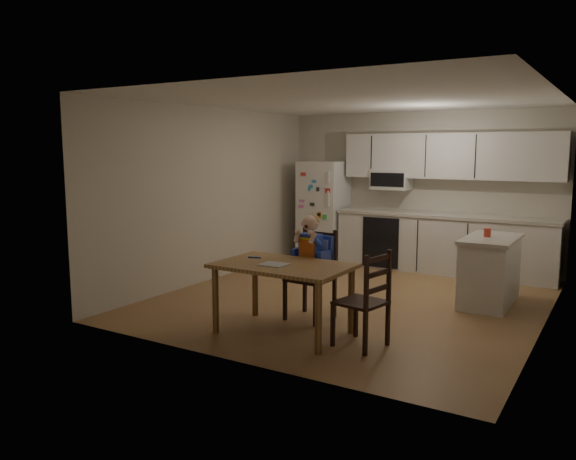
% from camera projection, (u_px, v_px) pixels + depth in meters
% --- Properties ---
extents(room, '(4.52, 5.01, 2.51)m').
position_uv_depth(room, '(369.00, 199.00, 7.42)').
color(room, '#966B43').
rests_on(room, ground).
extents(refrigerator, '(0.72, 0.70, 1.70)m').
position_uv_depth(refrigerator, '(324.00, 211.00, 9.68)').
color(refrigerator, silver).
rests_on(refrigerator, ground).
extents(kitchen_run, '(3.37, 0.62, 2.15)m').
position_uv_depth(kitchen_run, '(443.00, 216.00, 8.70)').
color(kitchen_run, silver).
rests_on(kitchen_run, ground).
extents(kitchen_island, '(0.60, 1.14, 0.84)m').
position_uv_depth(kitchen_island, '(490.00, 270.00, 6.91)').
color(kitchen_island, silver).
rests_on(kitchen_island, ground).
extents(red_cup, '(0.08, 0.08, 0.11)m').
position_uv_depth(red_cup, '(487.00, 233.00, 6.87)').
color(red_cup, red).
rests_on(red_cup, kitchen_island).
extents(dining_table, '(1.37, 0.88, 0.73)m').
position_uv_depth(dining_table, '(283.00, 273.00, 5.78)').
color(dining_table, brown).
rests_on(dining_table, ground).
extents(napkin, '(0.26, 0.23, 0.01)m').
position_uv_depth(napkin, '(274.00, 264.00, 5.71)').
color(napkin, '#A1A1A5').
rests_on(napkin, dining_table).
extents(toddler_spoon, '(0.12, 0.06, 0.02)m').
position_uv_depth(toddler_spoon, '(254.00, 257.00, 6.08)').
color(toddler_spoon, blue).
rests_on(toddler_spoon, dining_table).
extents(chair_booster, '(0.47, 0.47, 1.19)m').
position_uv_depth(chair_booster, '(313.00, 256.00, 6.29)').
color(chair_booster, black).
rests_on(chair_booster, ground).
extents(chair_side, '(0.49, 0.49, 0.95)m').
position_uv_depth(chair_side, '(369.00, 294.00, 5.34)').
color(chair_side, black).
rests_on(chair_side, ground).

